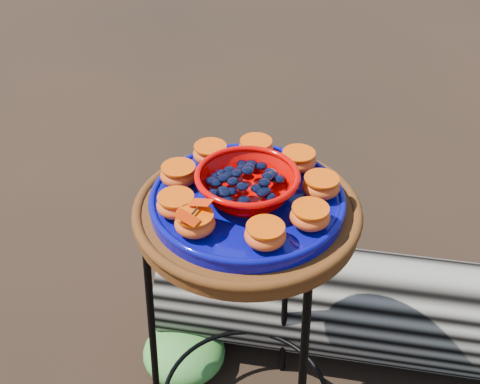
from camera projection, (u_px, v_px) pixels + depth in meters
The scene contains 18 objects.
plant_stand at pixel (246, 342), 1.34m from camera, with size 0.44×0.44×0.70m, color black, non-canonical shape.
terracotta_saucer at pixel (247, 214), 1.13m from camera, with size 0.42×0.42×0.03m, color #48240E.
cobalt_plate at pixel (247, 202), 1.11m from camera, with size 0.36×0.36×0.02m, color #0A0062.
red_bowl at pixel (247, 185), 1.09m from camera, with size 0.18×0.18×0.05m, color #C20200, non-canonical shape.
glass_gems at pixel (247, 169), 1.07m from camera, with size 0.14×0.14×0.02m, color black, non-canonical shape.
orange_half_0 at pixel (195, 223), 1.01m from camera, with size 0.07×0.07×0.04m, color red.
orange_half_1 at pixel (265, 235), 0.98m from camera, with size 0.07×0.07×0.04m, color red.
orange_half_2 at pixel (310, 216), 1.02m from camera, with size 0.07×0.07×0.04m, color red.
orange_half_3 at pixel (321, 186), 1.09m from camera, with size 0.07×0.07×0.04m, color red.
orange_half_4 at pixel (298, 161), 1.16m from camera, with size 0.07×0.07×0.04m, color red.
orange_half_5 at pixel (256, 149), 1.20m from camera, with size 0.07×0.07×0.04m, color red.
orange_half_6 at pixel (211, 154), 1.18m from camera, with size 0.07×0.07×0.04m, color red.
orange_half_7 at pixel (179, 175), 1.12m from camera, with size 0.07×0.07×0.04m, color red.
orange_half_8 at pixel (176, 205), 1.05m from camera, with size 0.07×0.07×0.04m, color red.
butterfly at pixel (194, 211), 0.99m from camera, with size 0.08×0.05×0.01m, color red, non-canonical shape.
driftwood_log at pixel (461, 318), 1.65m from camera, with size 1.67×0.44×0.31m, color black, non-canonical shape.
foliage_left at pixel (184, 351), 1.69m from camera, with size 0.23×0.23×0.12m, color #387228.
foliage_back at pixel (300, 284), 1.86m from camera, with size 0.33×0.33×0.16m, color #387228.
Camera 1 is at (0.41, -0.78, 1.42)m, focal length 45.00 mm.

